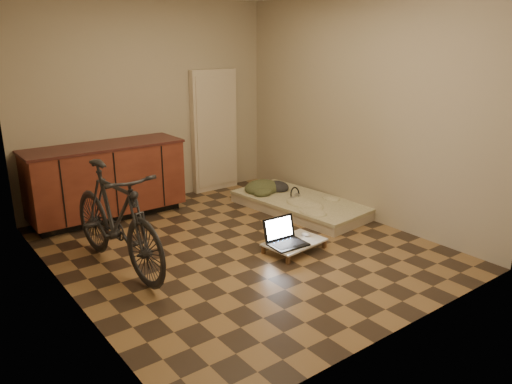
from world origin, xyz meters
TOP-DOWN VIEW (x-y plane):
  - room_shell at (0.00, 0.00)m, footprint 3.50×4.00m
  - cabinets at (-0.75, 1.70)m, footprint 1.84×0.62m
  - appliance_panel at (0.95, 1.94)m, footprint 0.70×0.10m
  - bicycle at (-1.20, 0.28)m, footprint 0.65×1.76m
  - futon at (1.30, 0.49)m, footprint 1.03×1.85m
  - clothing_pile at (1.18, 1.04)m, footprint 0.57×0.49m
  - headphones at (1.23, 0.52)m, footprint 0.26×0.25m
  - lap_desk at (0.40, -0.42)m, footprint 0.66×0.47m
  - laptop at (0.29, -0.40)m, footprint 0.39×0.35m
  - mouse at (0.60, -0.37)m, footprint 0.10×0.13m

SIDE VIEW (x-z plane):
  - futon at x=1.30m, z-range 0.00..0.15m
  - lap_desk at x=0.40m, z-range 0.04..0.14m
  - mouse at x=0.60m, z-range 0.10..0.14m
  - laptop at x=0.29m, z-range 0.03..0.28m
  - headphones at x=1.23m, z-range 0.15..0.30m
  - clothing_pile at x=1.18m, z-range 0.15..0.36m
  - cabinets at x=-0.75m, z-range 0.01..0.92m
  - bicycle at x=-1.20m, z-range 0.00..1.12m
  - appliance_panel at x=0.95m, z-range 0.00..1.70m
  - room_shell at x=0.00m, z-range 0.00..2.60m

